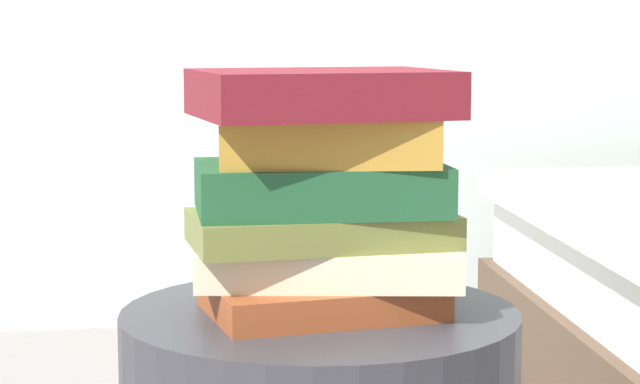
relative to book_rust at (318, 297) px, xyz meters
The scene contains 6 objects.
book_rust is the anchor object (origin of this frame).
book_cream 0.04m from the book_rust, 40.65° to the left, with size 0.30×0.19×0.04m, color beige.
book_olive 0.08m from the book_rust, 72.77° to the right, with size 0.29×0.16×0.04m, color olive.
book_forest 0.13m from the book_rust, 57.90° to the left, with size 0.28×0.17×0.06m, color #1E512D.
book_ochre 0.18m from the book_rust, ahead, with size 0.24×0.15×0.05m, color #B7842D.
book_maroon 0.23m from the book_rust, ahead, with size 0.28×0.21×0.05m, color maroon.
Camera 1 is at (-0.22, -1.35, 0.82)m, focal length 67.72 mm.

